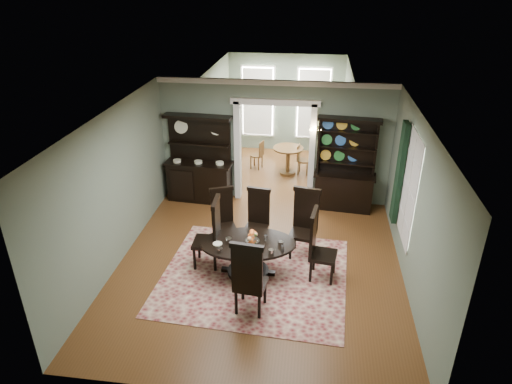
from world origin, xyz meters
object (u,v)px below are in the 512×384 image
(dining_table, at_px, (248,252))
(sideboard, at_px, (200,171))
(welsh_dresser, at_px, (345,177))
(parlor_table, at_px, (288,157))

(dining_table, bearing_deg, sideboard, 111.48)
(dining_table, height_order, sideboard, sideboard)
(welsh_dresser, bearing_deg, sideboard, -174.39)
(sideboard, relative_size, welsh_dresser, 0.96)
(sideboard, distance_m, welsh_dresser, 3.52)
(welsh_dresser, bearing_deg, dining_table, -116.72)
(dining_table, height_order, parlor_table, parlor_table)
(dining_table, xyz_separation_m, welsh_dresser, (1.87, 2.98, 0.32))
(dining_table, distance_m, parlor_table, 4.85)
(parlor_table, bearing_deg, sideboard, -137.82)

